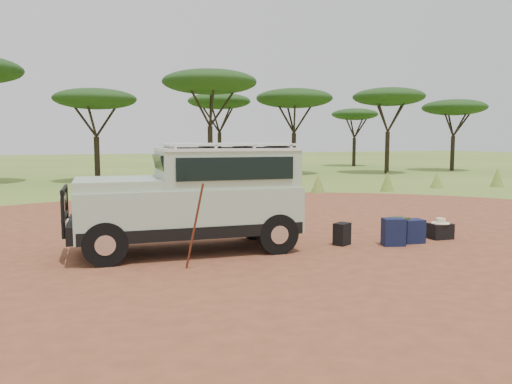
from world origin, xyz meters
name	(u,v)px	position (x,y,z in m)	size (l,w,h in m)	color
ground	(275,250)	(0.00, 0.00, 0.00)	(140.00, 140.00, 0.00)	#577C2C
dirt_clearing	(275,249)	(0.00, 0.00, 0.00)	(23.00, 23.00, 0.01)	brown
grass_fringe	(180,189)	(0.12, 8.67, 0.40)	(36.60, 1.60, 0.90)	#577C2C
acacia_treeline	(144,92)	(0.75, 19.81, 4.87)	(46.70, 13.20, 6.26)	black
safari_vehicle	(196,199)	(-1.48, 0.51, 1.02)	(4.48, 2.07, 2.12)	#A4BDA1
walking_staff	(194,227)	(-1.90, -1.00, 0.74)	(0.04, 0.04, 1.55)	maroon
backpack_black	(342,234)	(1.46, -0.13, 0.23)	(0.34, 0.25, 0.47)	black
backpack_navy	(393,232)	(2.42, -0.58, 0.29)	(0.44, 0.31, 0.57)	#131D3C
backpack_olive	(398,231)	(2.60, -0.47, 0.28)	(0.41, 0.30, 0.57)	#37411E
duffel_navy	(412,231)	(2.96, -0.50, 0.25)	(0.45, 0.34, 0.51)	#131D3C
hard_case	(440,231)	(3.82, -0.38, 0.17)	(0.49, 0.35, 0.35)	black
stuff_sack	(393,238)	(2.47, -0.49, 0.14)	(0.28, 0.28, 0.28)	black
safari_hat	(441,222)	(3.82, -0.38, 0.39)	(0.40, 0.40, 0.12)	beige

